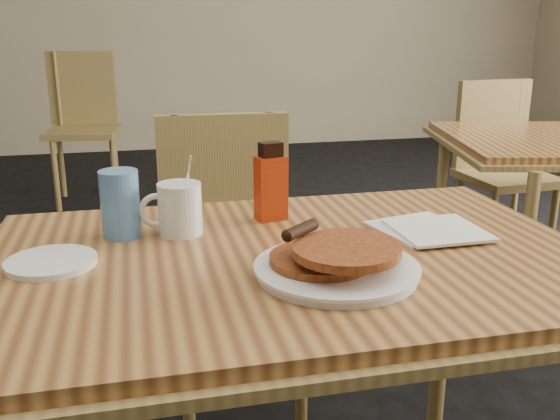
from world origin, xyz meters
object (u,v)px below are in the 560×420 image
object	(u,v)px
chair_neighbor_far	(499,154)
blue_tumbler	(120,204)
chair_wall_extra	(83,113)
coffee_mug	(178,208)
chair_main_far	(230,237)
pancake_plate	(337,262)
syrup_bottle	(271,184)
main_table	(293,274)

from	to	relation	value
chair_neighbor_far	blue_tumbler	bearing A→B (deg)	-144.07
chair_wall_extra	chair_neighbor_far	bearing A→B (deg)	-28.65
chair_neighbor_far	coffee_mug	world-z (taller)	coffee_mug
chair_main_far	pancake_plate	bearing A→B (deg)	-83.76
chair_main_far	syrup_bottle	bearing A→B (deg)	-85.71
chair_wall_extra	coffee_mug	bearing A→B (deg)	-73.72
chair_main_far	blue_tumbler	size ratio (longest dim) A/B	6.55
main_table	chair_wall_extra	size ratio (longest dim) A/B	1.20
chair_main_far	pancake_plate	distance (m)	0.88
main_table	pancake_plate	size ratio (longest dim) A/B	4.13
chair_main_far	syrup_bottle	world-z (taller)	syrup_bottle
main_table	syrup_bottle	xyz separation A→B (m)	(0.00, 0.22, 0.12)
pancake_plate	syrup_bottle	bearing A→B (deg)	97.26
syrup_bottle	blue_tumbler	xyz separation A→B (m)	(-0.32, -0.04, -0.01)
main_table	blue_tumbler	size ratio (longest dim) A/B	8.65
chair_main_far	coffee_mug	bearing A→B (deg)	-106.45
coffee_mug	main_table	bearing A→B (deg)	-37.60
pancake_plate	coffee_mug	size ratio (longest dim) A/B	1.71
main_table	blue_tumbler	bearing A→B (deg)	151.32
blue_tumbler	chair_main_far	bearing A→B (deg)	61.25
syrup_bottle	blue_tumbler	world-z (taller)	syrup_bottle
chair_main_far	chair_wall_extra	world-z (taller)	chair_wall_extra
chair_wall_extra	pancake_plate	world-z (taller)	chair_wall_extra
chair_main_far	pancake_plate	world-z (taller)	chair_main_far
main_table	chair_wall_extra	distance (m)	3.36
chair_wall_extra	pancake_plate	size ratio (longest dim) A/B	3.43
syrup_bottle	main_table	bearing A→B (deg)	-104.07
chair_neighbor_far	syrup_bottle	xyz separation A→B (m)	(-1.50, -1.46, 0.30)
chair_wall_extra	syrup_bottle	xyz separation A→B (m)	(0.62, -3.08, 0.24)
chair_neighbor_far	blue_tumbler	world-z (taller)	chair_neighbor_far
coffee_mug	blue_tumbler	size ratio (longest dim) A/B	1.23
chair_main_far	syrup_bottle	size ratio (longest dim) A/B	5.20
chair_wall_extra	coffee_mug	size ratio (longest dim) A/B	5.87
coffee_mug	blue_tumbler	xyz separation A→B (m)	(-0.12, 0.01, 0.01)
chair_neighbor_far	coffee_mug	bearing A→B (deg)	-142.00
blue_tumbler	coffee_mug	bearing A→B (deg)	-5.52
pancake_plate	main_table	bearing A→B (deg)	111.29
main_table	chair_main_far	distance (m)	0.74
chair_main_far	blue_tumbler	xyz separation A→B (m)	(-0.30, -0.55, 0.28)
chair_wall_extra	syrup_bottle	distance (m)	3.16
blue_tumbler	pancake_plate	bearing A→B (deg)	-39.00
main_table	coffee_mug	bearing A→B (deg)	141.18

